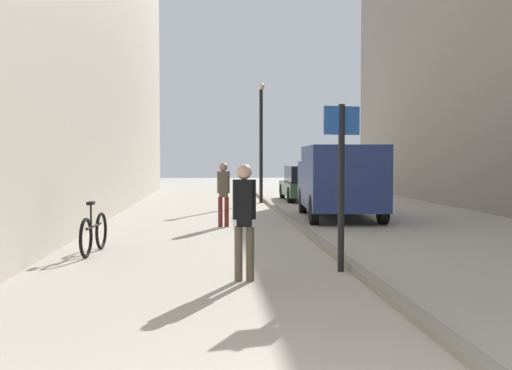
% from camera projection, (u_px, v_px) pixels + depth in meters
% --- Properties ---
extents(ground_plane, '(80.00, 80.00, 0.00)m').
position_uv_depth(ground_plane, '(237.00, 229.00, 14.96)').
color(ground_plane, '#A8A093').
extents(kerb_strip, '(0.16, 40.00, 0.12)m').
position_uv_depth(kerb_strip, '(299.00, 226.00, 15.08)').
color(kerb_strip, gray).
rests_on(kerb_strip, ground_plane).
extents(pedestrian_main_foreground, '(0.33, 0.22, 1.68)m').
position_uv_depth(pedestrian_main_foreground, '(244.00, 214.00, 8.53)').
color(pedestrian_main_foreground, brown).
rests_on(pedestrian_main_foreground, ground_plane).
extents(pedestrian_mid_block, '(0.33, 0.21, 1.65)m').
position_uv_depth(pedestrian_mid_block, '(223.00, 190.00, 15.33)').
color(pedestrian_mid_block, maroon).
rests_on(pedestrian_mid_block, ground_plane).
extents(delivery_van, '(2.36, 5.00, 2.12)m').
position_uv_depth(delivery_van, '(340.00, 179.00, 17.53)').
color(delivery_van, navy).
rests_on(delivery_van, ground_plane).
extents(parked_car, '(1.87, 4.22, 1.45)m').
position_uv_depth(parked_car, '(305.00, 183.00, 25.19)').
color(parked_car, '#335138').
rests_on(parked_car, ground_plane).
extents(street_sign_post, '(0.59, 0.17, 2.60)m').
position_uv_depth(street_sign_post, '(341.00, 173.00, 9.23)').
color(street_sign_post, black).
rests_on(street_sign_post, ground_plane).
extents(lamp_post, '(0.28, 0.28, 4.76)m').
position_uv_depth(lamp_post, '(261.00, 134.00, 23.67)').
color(lamp_post, black).
rests_on(lamp_post, ground_plane).
extents(bicycle_leaning, '(0.19, 1.77, 0.98)m').
position_uv_depth(bicycle_leaning, '(94.00, 233.00, 11.04)').
color(bicycle_leaning, black).
rests_on(bicycle_leaning, ground_plane).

